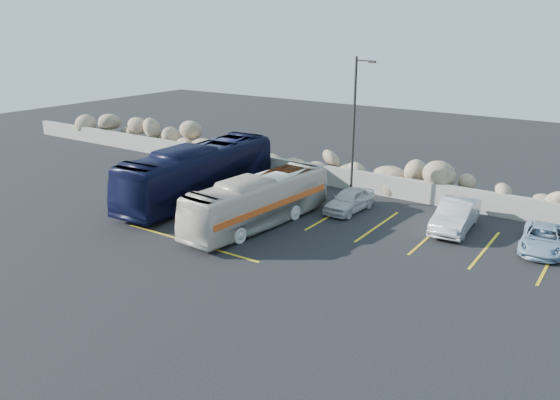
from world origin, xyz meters
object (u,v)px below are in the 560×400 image
Objects in this scene: vintage_bus at (258,201)px; car_b at (455,215)px; tour_coach at (199,172)px; car_a at (350,200)px; car_d at (543,239)px; lamppost at (355,128)px.

vintage_bus reaches higher than car_b.
tour_coach reaches higher than vintage_bus.
car_a is 5.55m from car_b.
car_a is 9.54m from car_d.
car_b is at bearing 10.86° from tour_coach.
car_a is (2.75, 4.49, -0.64)m from vintage_bus.
lamppost is at bearing 73.28° from vintage_bus.
vintage_bus is at bearing -19.34° from tour_coach.
lamppost is at bearing 25.42° from tour_coach.
car_d is (9.54, 0.06, -0.08)m from car_a.
vintage_bus is (-2.27, -5.68, -3.04)m from lamppost.
lamppost reaches higher than car_d.
car_b is (6.02, -0.77, -3.57)m from lamppost.
tour_coach reaches higher than car_d.
car_d is (4.01, -0.36, -0.19)m from car_b.
lamppost is 7.04m from car_b.
car_a is at bearing 175.24° from car_d.
lamppost reaches higher than car_a.
car_a is at bearing -67.84° from lamppost.
lamppost is 2.09× the size of car_d.
car_b is (8.28, 4.91, -0.53)m from vintage_bus.
car_a is 0.82× the size of car_b.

